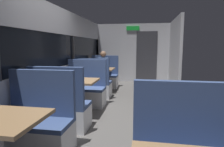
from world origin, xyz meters
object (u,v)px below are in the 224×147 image
bench_mid_window_facing_entry (85,92)px  dining_table_far_window (99,72)px  bench_near_window_facing_entry (37,128)px  dining_table_mid_window (75,85)px  seated_passenger (104,72)px  bench_far_window_facing_entry (104,78)px  bench_mid_window_facing_end (61,110)px  bench_far_window_facing_end (94,86)px

bench_mid_window_facing_entry → dining_table_far_window: size_ratio=1.22×
bench_near_window_facing_entry → dining_table_mid_window: 1.48m
bench_near_window_facing_entry → bench_mid_window_facing_entry: same height
seated_passenger → bench_far_window_facing_entry: bearing=90.0°
dining_table_far_window → bench_far_window_facing_entry: bearing=90.0°
bench_mid_window_facing_end → dining_table_far_window: size_ratio=1.22×
bench_mid_window_facing_entry → seated_passenger: bearing=90.0°
bench_mid_window_facing_entry → bench_far_window_facing_end: (0.00, 0.75, 0.00)m
dining_table_mid_window → bench_mid_window_facing_end: bearing=-90.0°
bench_mid_window_facing_end → seated_passenger: (0.00, 3.47, 0.21)m
bench_mid_window_facing_entry → bench_far_window_facing_end: size_ratio=1.00×
bench_far_window_facing_end → bench_near_window_facing_entry: bearing=-90.0°
bench_far_window_facing_end → bench_far_window_facing_entry: same height
bench_far_window_facing_end → seated_passenger: seated_passenger is taller
bench_near_window_facing_entry → dining_table_mid_window: bench_near_window_facing_entry is taller
bench_mid_window_facing_end → bench_far_window_facing_end: 2.14m
bench_near_window_facing_entry → dining_table_far_window: bearing=90.0°
bench_near_window_facing_entry → bench_far_window_facing_end: same height
dining_table_far_window → bench_far_window_facing_end: bench_far_window_facing_end is taller
bench_near_window_facing_entry → bench_mid_window_facing_entry: 2.14m
bench_far_window_facing_entry → bench_far_window_facing_end: bearing=-90.0°
bench_far_window_facing_entry → seated_passenger: (0.00, -0.07, 0.21)m
dining_table_mid_window → bench_far_window_facing_end: bench_far_window_facing_end is taller
bench_mid_window_facing_end → bench_far_window_facing_end: size_ratio=1.00×
bench_far_window_facing_entry → bench_near_window_facing_entry: bearing=-90.0°
dining_table_mid_window → bench_mid_window_facing_end: bench_mid_window_facing_end is taller
bench_far_window_facing_end → dining_table_far_window: bearing=90.0°
bench_mid_window_facing_end → seated_passenger: bearing=90.0°
bench_mid_window_facing_entry → dining_table_far_window: (0.00, 1.44, 0.31)m
bench_near_window_facing_entry → seated_passenger: size_ratio=0.87×
bench_mid_window_facing_end → dining_table_mid_window: bearing=90.0°
dining_table_mid_window → bench_far_window_facing_end: (0.00, 1.44, -0.31)m
bench_near_window_facing_entry → seated_passenger: 4.22m
bench_near_window_facing_entry → bench_far_window_facing_entry: same height
bench_near_window_facing_entry → bench_mid_window_facing_entry: bearing=90.0°
bench_mid_window_facing_end → bench_far_window_facing_entry: 3.54m
bench_near_window_facing_entry → bench_mid_window_facing_entry: size_ratio=1.00×
bench_far_window_facing_end → dining_table_mid_window: bearing=-90.0°
dining_table_far_window → seated_passenger: size_ratio=0.71×
bench_near_window_facing_entry → bench_far_window_facing_end: size_ratio=1.00×
bench_mid_window_facing_end → dining_table_far_window: bearing=90.0°
bench_far_window_facing_end → bench_far_window_facing_entry: (0.00, 1.40, 0.00)m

